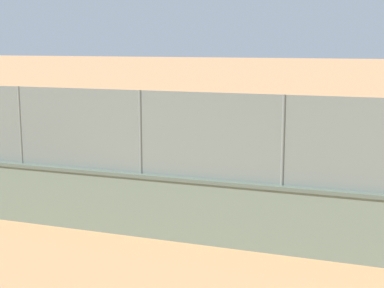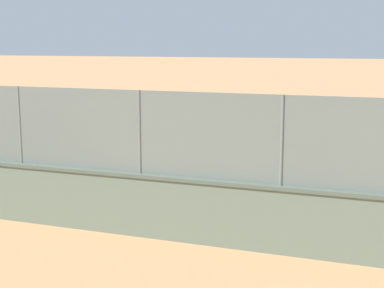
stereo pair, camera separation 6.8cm
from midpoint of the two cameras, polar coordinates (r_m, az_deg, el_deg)
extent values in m
plane|color=tan|center=(25.89, 5.28, 0.77)|extent=(260.00, 260.00, 0.00)
cube|color=slate|center=(14.12, -16.56, -4.78)|extent=(25.00, 0.32, 1.32)
cube|color=#4D594D|center=(13.96, -16.70, -1.99)|extent=(25.00, 0.38, 0.08)
cube|color=slate|center=(13.80, -16.90, 1.81)|extent=(24.50, 0.06, 1.79)
cylinder|color=slate|center=(11.26, 8.91, 0.34)|extent=(0.07, 0.07, 1.79)
cylinder|color=slate|center=(12.22, -5.32, 1.18)|extent=(0.07, 0.07, 1.79)
cylinder|color=slate|center=(13.80, -16.90, 1.81)|extent=(0.07, 0.07, 1.79)
cylinder|color=navy|center=(22.72, 4.27, 0.47)|extent=(0.17, 0.17, 0.78)
cylinder|color=navy|center=(22.75, 3.78, 0.49)|extent=(0.17, 0.17, 0.78)
cylinder|color=#429951|center=(22.63, 4.05, 2.18)|extent=(0.38, 0.38, 0.58)
cylinder|color=tan|center=(22.62, 4.82, 2.46)|extent=(0.15, 0.56, 0.17)
cylinder|color=tan|center=(22.96, 3.44, 2.59)|extent=(0.15, 0.56, 0.17)
sphere|color=tan|center=(22.58, 4.06, 3.18)|extent=(0.22, 0.22, 0.22)
cylinder|color=black|center=(22.57, 4.06, 3.42)|extent=(0.26, 0.26, 0.05)
cylinder|color=black|center=(23.14, 3.52, 2.65)|extent=(0.07, 0.30, 0.04)
ellipsoid|color=#333338|center=(23.35, 3.61, 2.71)|extent=(0.06, 0.30, 0.24)
cylinder|color=#B2B2B2|center=(14.40, 7.72, -5.30)|extent=(0.20, 0.20, 0.77)
cylinder|color=#B2B2B2|center=(14.44, 8.51, -5.28)|extent=(0.20, 0.20, 0.77)
cylinder|color=beige|center=(14.26, 8.18, -2.71)|extent=(0.44, 0.44, 0.57)
cylinder|color=#D8AD84|center=(14.14, 7.06, -2.32)|extent=(0.29, 0.53, 0.16)
cylinder|color=#D8AD84|center=(14.00, 9.59, -2.51)|extent=(0.29, 0.53, 0.16)
sphere|color=#D8AD84|center=(14.18, 8.22, -1.17)|extent=(0.22, 0.22, 0.22)
cylinder|color=white|center=(14.16, 8.23, -0.80)|extent=(0.30, 0.30, 0.05)
cylinder|color=black|center=(13.83, 9.73, -2.68)|extent=(0.15, 0.29, 0.04)
ellipsoid|color=#333338|center=(13.62, 9.92, -2.88)|extent=(0.14, 0.29, 0.24)
sphere|color=#3399D8|center=(22.36, 0.69, 1.88)|extent=(0.23, 0.23, 0.23)
camera|label=1|loc=(0.03, -90.12, -0.02)|focal=53.36mm
camera|label=2|loc=(0.03, 89.88, 0.02)|focal=53.36mm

